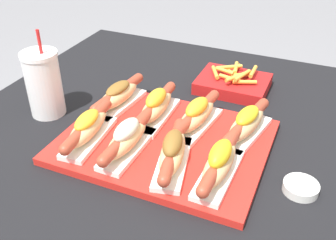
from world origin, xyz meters
TOP-DOWN VIEW (x-y plane):
  - patio_table at (0.00, 0.00)m, footprint 1.15×1.07m
  - serving_tray at (-0.03, -0.07)m, footprint 0.47×0.37m
  - hot_dog_0 at (-0.18, -0.15)m, footprint 0.08×0.22m
  - hot_dog_1 at (-0.08, -0.15)m, footprint 0.06×0.22m
  - hot_dog_2 at (0.03, -0.16)m, footprint 0.10×0.22m
  - hot_dog_3 at (0.13, -0.15)m, footprint 0.06×0.22m
  - hot_dog_4 at (-0.20, 0.01)m, footprint 0.08×0.22m
  - hot_dog_5 at (-0.08, 0.00)m, footprint 0.06×0.22m
  - hot_dog_6 at (0.03, 0.00)m, footprint 0.08×0.22m
  - hot_dog_7 at (0.14, 0.01)m, footprint 0.09×0.22m
  - sauce_bowl at (0.29, -0.11)m, footprint 0.07×0.07m
  - drink_cup at (-0.37, -0.07)m, footprint 0.09×0.09m
  - fries_basket at (0.05, 0.26)m, footprint 0.20×0.16m

SIDE VIEW (x-z plane):
  - patio_table at x=0.00m, z-range 0.00..0.73m
  - serving_tray at x=-0.03m, z-range 0.73..0.75m
  - sauce_bowl at x=0.29m, z-range 0.74..0.75m
  - fries_basket at x=0.05m, z-range 0.72..0.78m
  - hot_dog_4 at x=-0.20m, z-range 0.75..0.82m
  - hot_dog_0 at x=-0.18m, z-range 0.75..0.82m
  - hot_dog_7 at x=0.14m, z-range 0.75..0.82m
  - hot_dog_6 at x=0.03m, z-range 0.75..0.82m
  - hot_dog_1 at x=-0.08m, z-range 0.75..0.82m
  - hot_dog_5 at x=-0.08m, z-range 0.75..0.82m
  - hot_dog_2 at x=0.03m, z-range 0.75..0.82m
  - hot_dog_3 at x=0.13m, z-range 0.75..0.83m
  - drink_cup at x=-0.37m, z-range 0.70..0.94m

